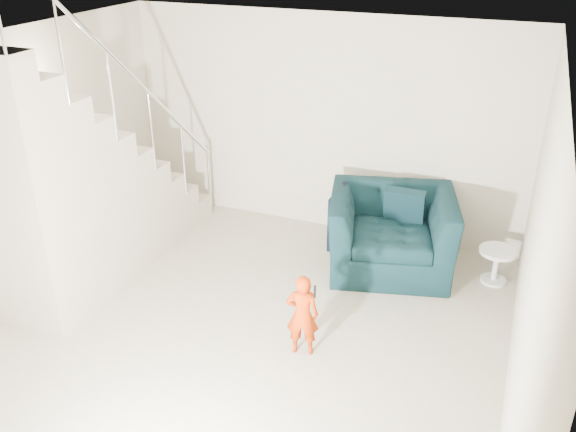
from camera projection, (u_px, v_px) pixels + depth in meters
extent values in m
plane|color=gray|center=(227.00, 346.00, 5.78)|extent=(5.50, 5.50, 0.00)
plane|color=silver|center=(211.00, 58.00, 4.59)|extent=(5.50, 5.50, 0.00)
plane|color=beige|center=(323.00, 126.00, 7.47)|extent=(5.00, 0.00, 5.00)
plane|color=beige|center=(531.00, 276.00, 4.35)|extent=(0.00, 5.50, 5.50)
imported|color=black|center=(391.00, 232.00, 6.89)|extent=(1.63, 1.50, 0.89)
imported|color=#AC2605|center=(302.00, 315.00, 5.52)|extent=(0.34, 0.26, 0.82)
cylinder|color=silver|center=(498.00, 251.00, 6.63)|extent=(0.40, 0.40, 0.04)
cylinder|color=silver|center=(495.00, 267.00, 6.72)|extent=(0.06, 0.06, 0.36)
cylinder|color=silver|center=(493.00, 280.00, 6.79)|extent=(0.28, 0.28, 0.03)
cube|color=#ADA089|center=(173.00, 203.00, 8.34)|extent=(1.00, 0.30, 0.27)
cube|color=#ADA089|center=(160.00, 202.00, 8.03)|extent=(1.00, 0.30, 0.54)
cube|color=#ADA089|center=(147.00, 202.00, 7.72)|extent=(1.00, 0.30, 0.81)
cube|color=#ADA089|center=(132.00, 202.00, 7.41)|extent=(1.00, 0.30, 1.08)
cube|color=#ADA089|center=(115.00, 201.00, 7.10)|extent=(1.00, 0.30, 1.35)
cube|color=#ADA089|center=(98.00, 201.00, 6.79)|extent=(1.00, 0.30, 1.62)
cube|color=#ADA089|center=(78.00, 200.00, 6.48)|extent=(1.00, 0.30, 1.89)
cube|color=#ADA089|center=(57.00, 200.00, 6.17)|extent=(1.00, 0.30, 2.16)
cube|color=#ADA089|center=(33.00, 199.00, 5.86)|extent=(1.00, 0.30, 2.43)
cube|color=#ADA089|center=(7.00, 198.00, 5.55)|extent=(1.00, 0.30, 2.70)
cylinder|color=silver|center=(128.00, 73.00, 6.11)|extent=(0.04, 3.03, 2.73)
cylinder|color=silver|center=(209.00, 179.00, 8.14)|extent=(0.04, 0.04, 1.00)
cube|color=black|center=(404.00, 207.00, 6.93)|extent=(0.46, 0.22, 0.45)
cube|color=black|center=(337.00, 216.00, 7.00)|extent=(0.06, 0.57, 0.64)
cube|color=black|center=(315.00, 292.00, 5.31)|extent=(0.03, 0.05, 0.10)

